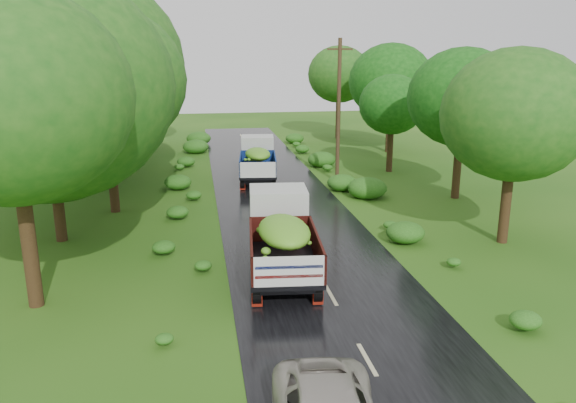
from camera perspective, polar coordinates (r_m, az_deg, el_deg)
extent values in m
plane|color=#1E4E10|center=(15.29, 8.03, -15.65)|extent=(120.00, 120.00, 0.00)
cube|color=black|center=(19.58, 3.69, -8.29)|extent=(6.50, 80.00, 0.02)
cube|color=#BFB78C|center=(15.28, 8.04, -15.58)|extent=(0.12, 1.60, 0.00)
cube|color=#BFB78C|center=(18.69, 4.39, -9.46)|extent=(0.12, 1.60, 0.00)
cube|color=#BFB78C|center=(22.30, 1.97, -5.25)|extent=(0.12, 1.60, 0.00)
cube|color=#BFB78C|center=(26.02, 0.25, -2.22)|extent=(0.12, 1.60, 0.00)
cube|color=#BFB78C|center=(29.82, -1.02, 0.04)|extent=(0.12, 1.60, 0.00)
cube|color=#BFB78C|center=(33.66, -2.01, 1.79)|extent=(0.12, 1.60, 0.00)
cube|color=#BFB78C|center=(37.54, -2.80, 3.18)|extent=(0.12, 1.60, 0.00)
cube|color=#BFB78C|center=(41.44, -3.44, 4.31)|extent=(0.12, 1.60, 0.00)
cube|color=#BFB78C|center=(45.35, -3.97, 5.25)|extent=(0.12, 1.60, 0.00)
cube|color=#BFB78C|center=(49.28, -4.41, 6.03)|extent=(0.12, 1.60, 0.00)
cube|color=#BFB78C|center=(53.22, -4.80, 6.70)|extent=(0.12, 1.60, 0.00)
cube|color=black|center=(20.02, -0.60, -5.78)|extent=(2.18, 5.68, 0.28)
cylinder|color=black|center=(21.93, -3.45, -4.32)|extent=(0.36, 1.01, 0.99)
cylinder|color=black|center=(22.04, 1.55, -4.20)|extent=(0.36, 1.01, 0.99)
cylinder|color=black|center=(18.87, -3.27, -7.63)|extent=(0.36, 1.01, 0.99)
cylinder|color=black|center=(18.99, 2.57, -7.47)|extent=(0.36, 1.01, 0.99)
cylinder|color=black|center=(17.94, -3.20, -8.88)|extent=(0.36, 1.01, 0.99)
cylinder|color=black|center=(18.07, 2.95, -8.69)|extent=(0.36, 1.01, 0.99)
cube|color=maroon|center=(17.72, -3.16, -9.96)|extent=(0.34, 0.07, 0.44)
cube|color=maroon|center=(17.85, 3.08, -9.76)|extent=(0.34, 0.07, 0.44)
cube|color=silver|center=(21.78, -0.99, -1.05)|extent=(2.33, 2.06, 1.87)
cube|color=black|center=(18.98, -0.39, -6.28)|extent=(2.63, 4.42, 0.16)
cube|color=#40120B|center=(18.74, -3.75, -4.80)|extent=(0.45, 4.23, 0.94)
cube|color=#40120B|center=(18.89, 2.93, -4.63)|extent=(0.45, 4.23, 0.94)
cube|color=#40120B|center=(20.75, -0.79, -2.78)|extent=(2.27, 0.27, 0.94)
cube|color=silver|center=(16.85, 0.10, -7.13)|extent=(2.27, 0.27, 0.94)
ellipsoid|color=#48981B|center=(18.59, -0.40, -3.02)|extent=(2.21, 3.72, 0.99)
cube|color=black|center=(34.40, -3.08, 3.06)|extent=(2.13, 5.32, 0.26)
cylinder|color=black|center=(36.28, -4.50, 3.44)|extent=(0.35, 0.94, 0.92)
cylinder|color=black|center=(36.28, -1.67, 3.48)|extent=(0.35, 0.94, 0.92)
cylinder|color=black|center=(33.29, -4.60, 2.38)|extent=(0.35, 0.94, 0.92)
cylinder|color=black|center=(33.29, -1.53, 2.42)|extent=(0.35, 0.94, 0.92)
cylinder|color=black|center=(32.37, -4.64, 2.01)|extent=(0.35, 0.94, 0.92)
cylinder|color=black|center=(32.38, -1.48, 2.05)|extent=(0.35, 0.94, 0.92)
cube|color=maroon|center=(32.12, -4.64, 1.53)|extent=(0.31, 0.07, 0.41)
cube|color=maroon|center=(32.12, -1.46, 1.58)|extent=(0.31, 0.07, 0.41)
cube|color=silver|center=(36.24, -3.11, 5.29)|extent=(2.20, 1.95, 1.75)
cube|color=black|center=(33.41, -3.08, 3.05)|extent=(2.52, 4.16, 0.15)
cube|color=navy|center=(33.33, -4.85, 3.88)|extent=(0.49, 3.94, 0.87)
cube|color=navy|center=(33.33, -1.33, 3.93)|extent=(0.49, 3.94, 0.87)
cube|color=navy|center=(35.22, -3.10, 4.52)|extent=(2.11, 0.30, 0.87)
cube|color=silver|center=(31.41, -3.07, 3.22)|extent=(2.11, 0.30, 0.87)
ellipsoid|color=#48981B|center=(33.21, -3.10, 4.84)|extent=(2.12, 3.49, 0.92)
cylinder|color=#382616|center=(33.82, 5.15, 9.05)|extent=(0.31, 0.31, 8.47)
cube|color=#382616|center=(33.64, 5.30, 15.16)|extent=(1.40, 0.69, 0.11)
cylinder|color=black|center=(18.52, -25.38, 0.92)|extent=(0.46, 0.46, 7.41)
ellipsoid|color=#0E490E|center=(18.11, -26.39, 9.59)|extent=(3.75, 3.75, 3.37)
cylinder|color=black|center=(24.77, -22.78, 4.27)|extent=(0.45, 0.45, 7.24)
ellipsoid|color=#0E490E|center=(24.46, -23.44, 10.60)|extent=(4.51, 4.51, 4.06)
cylinder|color=black|center=(28.51, -17.67, 6.10)|extent=(0.46, 0.46, 7.31)
ellipsoid|color=#0E490E|center=(28.24, -18.13, 11.67)|extent=(3.91, 3.91, 3.52)
cylinder|color=black|center=(34.79, -19.66, 8.02)|extent=(0.47, 0.47, 8.00)
ellipsoid|color=#0E490E|center=(34.59, -20.12, 13.01)|extent=(4.76, 4.76, 4.29)
cylinder|color=black|center=(38.62, -16.30, 7.72)|extent=(0.43, 0.43, 6.40)
ellipsoid|color=#0E490E|center=(38.41, -16.57, 11.31)|extent=(3.57, 3.57, 3.21)
cylinder|color=black|center=(44.99, -18.58, 9.40)|extent=(0.47, 0.47, 7.78)
ellipsoid|color=#0E490E|center=(44.83, -18.90, 13.15)|extent=(4.39, 4.39, 3.96)
cylinder|color=black|center=(47.87, -15.00, 9.70)|extent=(0.46, 0.46, 7.34)
ellipsoid|color=#0E490E|center=(47.71, -15.23, 13.03)|extent=(3.88, 3.88, 3.49)
cylinder|color=black|center=(24.48, 21.54, 2.84)|extent=(0.43, 0.43, 6.04)
ellipsoid|color=#1A5515|center=(24.13, 22.07, 8.17)|extent=(3.43, 3.43, 3.08)
cylinder|color=black|center=(31.28, 17.00, 5.81)|extent=(0.43, 0.43, 6.14)
ellipsoid|color=#1A5515|center=(31.02, 17.34, 10.06)|extent=(3.39, 3.39, 3.05)
cylinder|color=black|center=(37.43, 10.39, 6.78)|extent=(0.40, 0.40, 5.01)
ellipsoid|color=#1A5515|center=(37.21, 10.53, 9.68)|extent=(2.92, 2.92, 2.63)
cylinder|color=black|center=(44.79, 10.28, 8.89)|extent=(0.43, 0.43, 6.19)
ellipsoid|color=#1A5515|center=(44.60, 10.42, 11.89)|extent=(3.60, 3.60, 3.24)
cylinder|color=black|center=(51.34, 5.15, 10.00)|extent=(0.44, 0.44, 6.48)
ellipsoid|color=#1A5515|center=(51.18, 5.21, 12.75)|extent=(3.34, 3.34, 3.00)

